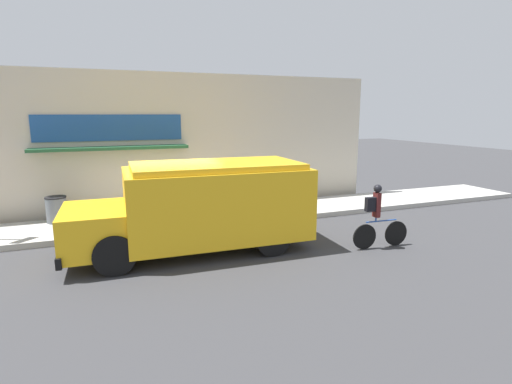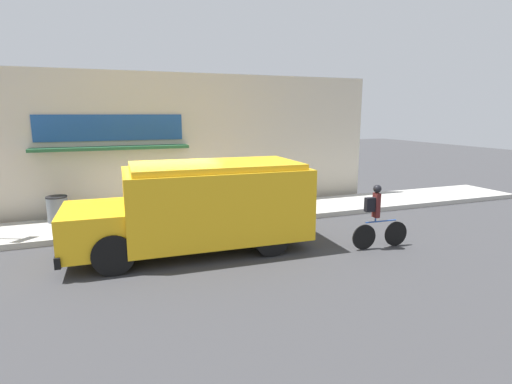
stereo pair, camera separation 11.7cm
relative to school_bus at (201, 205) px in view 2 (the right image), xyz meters
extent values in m
plane|color=#38383A|center=(-0.47, 1.63, -1.17)|extent=(70.00, 70.00, 0.00)
cube|color=#ADAAA3|center=(-0.47, 2.82, -1.09)|extent=(28.00, 2.38, 0.17)
cube|color=beige|center=(-0.47, 4.43, 1.23)|extent=(16.40, 0.18, 4.82)
cube|color=#1E4C93|center=(-1.94, 4.32, 1.81)|extent=(4.61, 0.05, 0.84)
cube|color=#235633|center=(-1.94, 4.02, 1.18)|extent=(4.84, 0.65, 0.10)
cube|color=yellow|center=(0.40, -0.01, 0.03)|extent=(4.56, 2.46, 1.77)
cube|color=yellow|center=(-2.55, 0.07, -0.37)|extent=(1.48, 2.19, 0.97)
cube|color=yellow|center=(0.40, -0.01, 0.98)|extent=(4.19, 2.26, 0.14)
cube|color=black|center=(-3.22, 0.09, -0.76)|extent=(0.19, 2.29, 0.24)
cube|color=red|center=(-0.79, 1.44, 0.12)|extent=(0.04, 0.44, 0.44)
cylinder|color=black|center=(-2.10, 1.07, -0.72)|extent=(0.91, 0.29, 0.91)
cylinder|color=black|center=(-2.16, -0.95, -0.72)|extent=(0.91, 0.29, 0.91)
cylinder|color=black|center=(1.56, 0.96, -0.72)|extent=(0.91, 0.29, 0.91)
cylinder|color=black|center=(1.50, -1.05, -0.72)|extent=(0.91, 0.29, 0.91)
cylinder|color=black|center=(4.85, -1.54, -0.84)|extent=(0.66, 0.07, 0.66)
cylinder|color=black|center=(3.89, -1.49, -0.84)|extent=(0.66, 0.07, 0.66)
cylinder|color=#234793|center=(4.37, -1.52, -0.46)|extent=(0.91, 0.08, 0.04)
cylinder|color=#234793|center=(4.20, -1.51, -0.40)|extent=(0.04, 0.04, 0.12)
cube|color=#561E1E|center=(4.20, -1.51, -0.03)|extent=(0.13, 0.21, 0.63)
sphere|color=black|center=(4.20, -1.51, 0.40)|extent=(0.21, 0.21, 0.21)
cube|color=black|center=(4.01, -1.50, 0.00)|extent=(0.27, 0.15, 0.36)
cylinder|color=slate|center=(-3.66, 3.58, -0.62)|extent=(0.60, 0.60, 0.76)
cylinder|color=black|center=(-3.66, 3.58, -0.23)|extent=(0.61, 0.61, 0.04)
camera|label=1|loc=(-2.28, -9.64, 2.27)|focal=28.00mm
camera|label=2|loc=(-2.17, -9.68, 2.27)|focal=28.00mm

